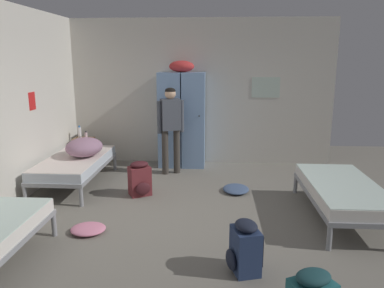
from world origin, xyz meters
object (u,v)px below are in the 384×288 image
Objects in this scene: lotion_bottle at (86,135)px; bed_right at (343,191)px; shelf_unit at (84,149)px; locker_bank at (182,118)px; bedding_heap at (84,147)px; bed_left_rear at (75,163)px; water_bottle at (80,132)px; clothes_pile_pink at (88,229)px; person_traveler at (171,123)px; backpack_navy at (244,248)px; backpack_maroon at (140,179)px; clothes_pile_denim at (236,189)px.

bed_right is at bearing -27.19° from lotion_bottle.
lotion_bottle is at bearing -29.74° from shelf_unit.
bedding_heap is at bearing -141.48° from locker_bank.
locker_bank is 2.23m from bed_left_rear.
water_bottle is at bearing -175.56° from locker_bank.
person_traveler is at bearing 73.59° from clothes_pile_pink.
shelf_unit is 4.66m from backpack_navy.
backpack_maroon reaches higher than bed_right.
person_traveler is at bearing 109.05° from backpack_navy.
clothes_pile_denim is at bearing -3.24° from bed_left_rear.
lotion_bottle reaches higher than shelf_unit.
water_bottle is 0.57× the size of clothes_pile_pink.
bed_left_rear is 3.45× the size of backpack_maroon.
shelf_unit is (-1.94, -0.18, -0.62)m from locker_bank.
shelf_unit reaches higher than backpack_navy.
bed_left_rear is 1.26m from backpack_maroon.
bed_left_rear is 2.65× the size of bedding_heap.
bedding_heap is 1.43× the size of clothes_pile_denim.
shelf_unit is at bearing 110.37° from bedding_heap.
shelf_unit is 3.09m from clothes_pile_pink.
shelf_unit is 3.74× the size of lotion_bottle.
person_traveler is at bearing 26.02° from bedding_heap.
clothes_pile_pink is 0.86× the size of clothes_pile_denim.
shelf_unit is at bearing 152.77° from bed_right.
backpack_maroon is at bearing -46.21° from water_bottle.
water_bottle is (-0.33, 1.17, 0.30)m from bed_left_rear.
bedding_heap is at bearing 109.69° from clothes_pile_pink.
person_traveler reaches higher than bed_right.
locker_bank is at bearing 6.61° from lotion_bottle.
lotion_bottle is at bearing 168.89° from person_traveler.
bedding_heap is at bearing 154.23° from backpack_maroon.
person_traveler is 2.77m from clothes_pile_pink.
backpack_navy is at bearing -75.74° from locker_bank.
locker_bank is at bearing 134.71° from bed_right.
water_bottle reaches higher than clothes_pile_denim.
bed_right is 2.65× the size of bedding_heap.
bed_left_rear is at bearing -80.79° from lotion_bottle.
clothes_pile_denim is at bearing -55.74° from locker_bank.
backpack_maroon is (1.04, -0.50, -0.39)m from bedding_heap.
bed_right reaches higher than clothes_pile_pink.
water_bottle reaches higher than backpack_maroon.
water_bottle is at bearing 113.69° from bedding_heap.
water_bottle is at bearing 156.42° from clothes_pile_denim.
clothes_pile_pink is at bearing -106.41° from person_traveler.
bed_left_rear is 4.21m from bed_right.
clothes_pile_pink is 2.48m from clothes_pile_denim.
lotion_bottle is at bearing 128.30° from backpack_navy.
clothes_pile_pink is at bearing -106.29° from backpack_maroon.
backpack_navy is at bearing -45.70° from bedding_heap.
bed_right is at bearing -27.23° from shelf_unit.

